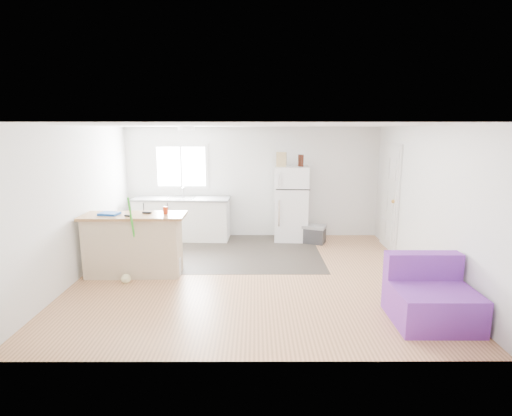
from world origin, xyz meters
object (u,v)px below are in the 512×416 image
at_px(red_cup, 165,210).
at_px(blue_tray, 109,214).
at_px(kitchen_cabinets, 183,218).
at_px(refrigerator, 291,204).
at_px(peninsula, 134,244).
at_px(cardboard_box, 281,159).
at_px(cooler, 313,234).
at_px(bottle_right, 300,160).
at_px(cleaner_jug, 176,266).
at_px(bottle_left, 302,161).
at_px(mop, 128,268).
at_px(purple_seat, 430,298).

distance_m(red_cup, blue_tray, 0.88).
height_order(kitchen_cabinets, refrigerator, refrigerator).
distance_m(peninsula, cardboard_box, 3.49).
bearing_deg(cooler, peninsula, -126.82).
bearing_deg(blue_tray, bottle_right, 33.60).
relative_size(refrigerator, cleaner_jug, 4.55).
bearing_deg(cardboard_box, cooler, -18.34).
xyz_separation_m(cooler, bottle_left, (-0.25, 0.21, 1.51)).
xyz_separation_m(refrigerator, blue_tray, (-3.09, -2.15, 0.23)).
distance_m(kitchen_cabinets, cardboard_box, 2.46).
height_order(mop, blue_tray, mop).
xyz_separation_m(kitchen_cabinets, peninsula, (-0.40, -2.15, 0.04)).
xyz_separation_m(cleaner_jug, red_cup, (-0.15, 0.10, 0.91)).
xyz_separation_m(peninsula, refrigerator, (2.74, 2.13, 0.28)).
bearing_deg(kitchen_cabinets, cooler, -3.14).
relative_size(cooler, mop, 0.43).
distance_m(cooler, cleaner_jug, 3.16).
relative_size(kitchen_cabinets, peninsula, 1.26).
relative_size(peninsula, red_cup, 13.68).
relative_size(cooler, bottle_left, 2.36).
relative_size(refrigerator, bottle_right, 6.32).
bearing_deg(bottle_right, peninsula, -143.56).
distance_m(refrigerator, cooler, 0.79).
bearing_deg(mop, cardboard_box, 46.41).
bearing_deg(cardboard_box, red_cup, -134.34).
xyz_separation_m(kitchen_cabinets, cardboard_box, (2.11, -0.07, 1.27)).
xyz_separation_m(purple_seat, blue_tray, (-4.49, 1.60, 0.74)).
bearing_deg(blue_tray, cooler, 27.99).
height_order(kitchen_cabinets, peninsula, kitchen_cabinets).
xyz_separation_m(cooler, mop, (-3.19, -2.21, 0.04)).
bearing_deg(refrigerator, kitchen_cabinets, -176.97).
distance_m(cleaner_jug, mop, 0.74).
bearing_deg(bottle_left, purple_seat, -72.11).
relative_size(purple_seat, red_cup, 7.98).
relative_size(kitchen_cabinets, cardboard_box, 6.89).
bearing_deg(red_cup, blue_tray, -175.43).
distance_m(peninsula, mop, 0.44).
distance_m(mop, bottle_left, 4.09).
height_order(peninsula, blue_tray, blue_tray).
relative_size(purple_seat, cleaner_jug, 2.76).
xyz_separation_m(peninsula, bottle_right, (2.90, 2.14, 1.20)).
distance_m(purple_seat, cardboard_box, 4.29).
bearing_deg(peninsula, cooler, 29.53).
xyz_separation_m(refrigerator, purple_seat, (1.40, -3.74, -0.50)).
distance_m(peninsula, cleaner_jug, 0.76).
bearing_deg(mop, red_cup, 39.07).
height_order(refrigerator, purple_seat, refrigerator).
bearing_deg(blue_tray, mop, -42.54).
xyz_separation_m(refrigerator, red_cup, (-2.21, -2.08, 0.27)).
bearing_deg(bottle_right, purple_seat, -71.84).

